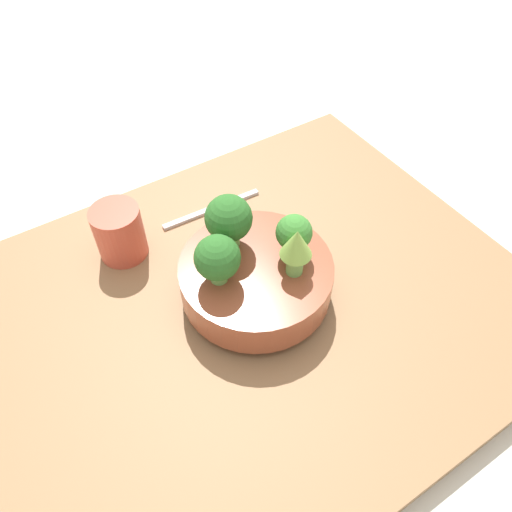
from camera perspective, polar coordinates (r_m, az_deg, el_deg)
name	(u,v)px	position (r m, az deg, el deg)	size (l,w,h in m)	color
ground_plane	(239,322)	(0.77, -1.95, -7.52)	(6.00, 6.00, 0.00)	beige
table	(239,316)	(0.76, -1.99, -6.82)	(0.87, 0.67, 0.03)	olive
bowl	(256,278)	(0.73, 0.00, -2.53)	(0.22, 0.22, 0.07)	brown
romanesco_piece_far	(296,247)	(0.66, 4.63, 1.04)	(0.04, 0.04, 0.08)	#6BA34C
broccoli_floret_front	(229,219)	(0.70, -3.14, 4.19)	(0.07, 0.07, 0.09)	#6BA34C
broccoli_floret_right	(217,259)	(0.66, -4.44, -0.29)	(0.06, 0.06, 0.08)	#6BA34C
broccoli_floret_left	(292,232)	(0.70, 4.15, 2.73)	(0.05, 0.05, 0.07)	#6BA34C
cup	(119,232)	(0.81, -15.35, 2.61)	(0.08, 0.08, 0.09)	#C64C38
fork	(212,209)	(0.89, -5.06, 5.37)	(0.19, 0.02, 0.01)	silver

